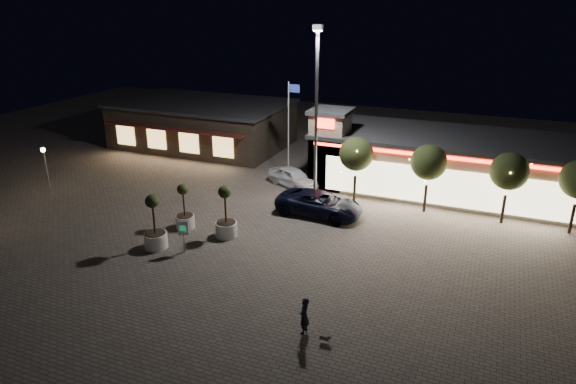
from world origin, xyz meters
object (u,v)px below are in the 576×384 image
at_px(planter_left, 185,214).
at_px(planter_mid, 155,231).
at_px(pickup_truck, 319,204).
at_px(valet_sign, 183,231).
at_px(white_sedan, 293,177).
at_px(pedestrian, 304,316).

bearing_deg(planter_left, planter_mid, -90.61).
bearing_deg(pickup_truck, planter_left, 128.31).
bearing_deg(valet_sign, white_sedan, 82.28).
xyz_separation_m(pedestrian, valet_sign, (-9.15, 4.49, 0.50)).
height_order(pickup_truck, planter_left, planter_left).
relative_size(white_sedan, valet_sign, 2.28).
relative_size(pickup_truck, white_sedan, 1.33).
bearing_deg(planter_left, pickup_truck, 35.64).
xyz_separation_m(white_sedan, valet_sign, (-1.71, -12.64, 0.60)).
distance_m(planter_mid, valet_sign, 1.91).
relative_size(pickup_truck, planter_mid, 1.75).
distance_m(pedestrian, planter_mid, 11.86).
xyz_separation_m(pickup_truck, pedestrian, (3.70, -12.64, 0.05)).
distance_m(planter_left, valet_sign, 3.48).
bearing_deg(pedestrian, planter_mid, -108.52).
distance_m(white_sedan, planter_mid, 13.28).
bearing_deg(planter_mid, pedestrian, -21.52).
height_order(pedestrian, planter_left, planter_left).
bearing_deg(planter_mid, planter_left, 89.39).
xyz_separation_m(pedestrian, planter_left, (-11.00, 7.41, 0.06)).
distance_m(pickup_truck, planter_mid, 11.07).
relative_size(pedestrian, planter_left, 0.58).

